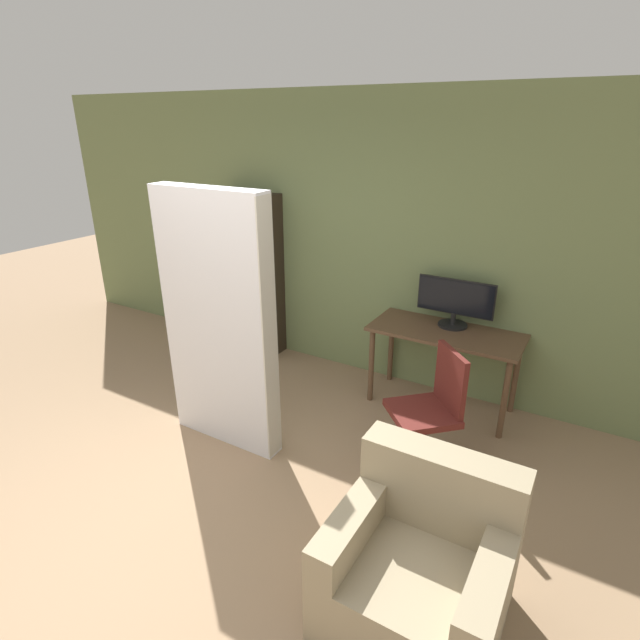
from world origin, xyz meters
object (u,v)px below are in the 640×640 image
object	(u,v)px
monitor	(455,301)
bookshelf	(247,277)
office_chair	(428,422)
mattress_near	(219,324)
armchair	(421,565)

from	to	relation	value
monitor	bookshelf	world-z (taller)	bookshelf
monitor	office_chair	world-z (taller)	monitor
office_chair	bookshelf	xyz separation A→B (m)	(-2.46, 1.03, 0.44)
mattress_near	monitor	bearing A→B (deg)	48.17
office_chair	bookshelf	distance (m)	2.70
monitor	armchair	xyz separation A→B (m)	(0.54, -2.19, -0.65)
bookshelf	mattress_near	size ratio (longest dim) A/B	0.86
monitor	bookshelf	xyz separation A→B (m)	(-2.29, 0.01, -0.15)
monitor	mattress_near	size ratio (longest dim) A/B	0.33
armchair	bookshelf	bearing A→B (deg)	142.05
office_chair	bookshelf	bearing A→B (deg)	157.15
armchair	mattress_near	bearing A→B (deg)	159.82
monitor	armchair	size ratio (longest dim) A/B	0.79
office_chair	armchair	distance (m)	1.23
monitor	office_chair	bearing A→B (deg)	-81.02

